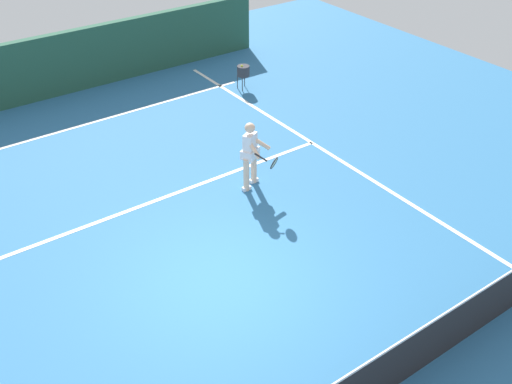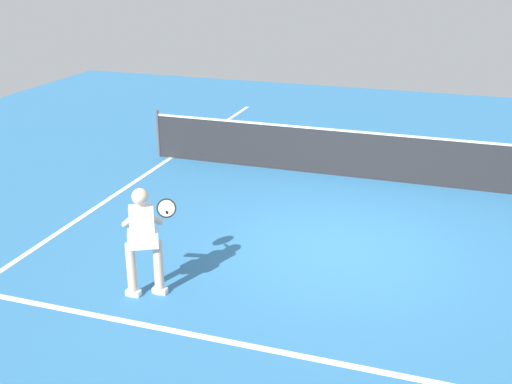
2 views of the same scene
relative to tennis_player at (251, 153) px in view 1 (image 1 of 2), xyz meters
name	(u,v)px [view 1 (image 1 of 2)]	position (x,y,z in m)	size (l,w,h in m)	color
ground_plane	(221,282)	(2.23, 2.23, -0.85)	(25.10, 25.10, 0.00)	teal
court_back_wall	(35,70)	(2.23, -7.12, 0.02)	(14.17, 0.24, 1.74)	#23513D
baseline_marking	(71,129)	(2.23, -4.92, -0.84)	(10.17, 0.10, 0.01)	white
service_line_marking	(145,204)	(2.23, -0.73, -0.84)	(9.17, 0.10, 0.01)	white
sideline_left_marking	(401,198)	(-2.35, 2.23, -0.84)	(0.10, 17.31, 0.01)	white
tennis_player	(251,153)	(0.00, 0.00, 0.00)	(0.68, 1.13, 1.55)	beige
ball_hopper	(243,71)	(-2.81, -4.37, -0.30)	(0.36, 0.36, 0.74)	#333338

